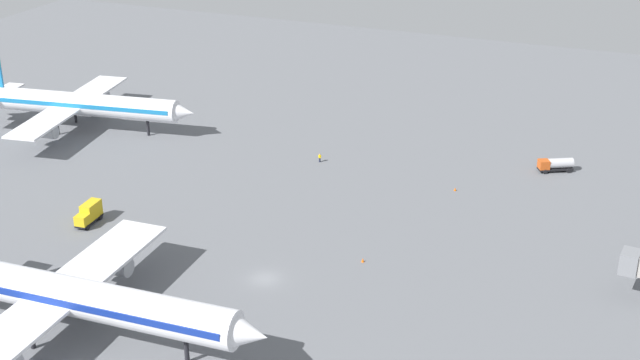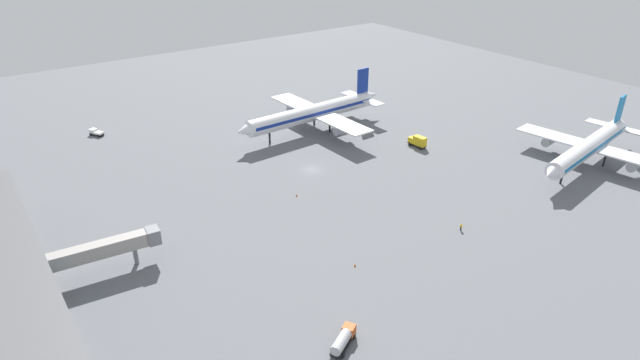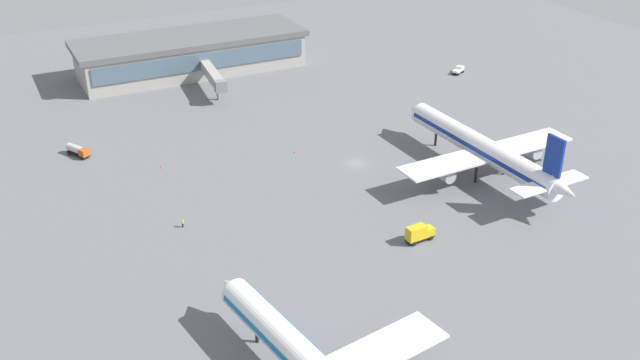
% 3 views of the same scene
% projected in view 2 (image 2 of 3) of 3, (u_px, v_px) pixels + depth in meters
% --- Properties ---
extents(ground, '(288.00, 288.00, 0.00)m').
position_uv_depth(ground, '(311.00, 170.00, 140.95)').
color(ground, slate).
extents(airplane_at_gate, '(40.36, 49.86, 15.21)m').
position_uv_depth(airplane_at_gate, '(589.00, 146.00, 140.85)').
color(airplane_at_gate, white).
rests_on(airplane_at_gate, ground).
extents(airplane_taxiing, '(43.06, 53.74, 16.36)m').
position_uv_depth(airplane_taxiing, '(314.00, 112.00, 162.85)').
color(airplane_taxiing, white).
rests_on(airplane_taxiing, ground).
extents(catering_truck, '(5.73, 2.55, 3.30)m').
position_uv_depth(catering_truck, '(418.00, 141.00, 153.70)').
color(catering_truck, black).
rests_on(catering_truck, ground).
extents(fuel_truck, '(4.71, 6.43, 2.50)m').
position_uv_depth(fuel_truck, '(343.00, 339.00, 83.72)').
color(fuel_truck, black).
rests_on(fuel_truck, ground).
extents(pushback_tractor, '(4.77, 3.78, 1.90)m').
position_uv_depth(pushback_tractor, '(96.00, 132.00, 161.74)').
color(pushback_tractor, black).
rests_on(pushback_tractor, ground).
extents(ground_crew_worker, '(0.45, 0.57, 1.67)m').
position_uv_depth(ground_crew_worker, '(461.00, 227.00, 114.19)').
color(ground_crew_worker, '#1E2338').
rests_on(ground_crew_worker, ground).
extents(jet_bridge, '(5.03, 21.45, 6.74)m').
position_uv_depth(jet_bridge, '(105.00, 249.00, 99.42)').
color(jet_bridge, '#9E9993').
rests_on(jet_bridge, ground).
extents(safety_cone_near_gate, '(0.44, 0.44, 0.60)m').
position_uv_depth(safety_cone_near_gate, '(355.00, 265.00, 102.94)').
color(safety_cone_near_gate, '#EA590C').
rests_on(safety_cone_near_gate, ground).
extents(safety_cone_mid_apron, '(0.44, 0.44, 0.60)m').
position_uv_depth(safety_cone_mid_apron, '(297.00, 195.00, 127.91)').
color(safety_cone_mid_apron, '#EA590C').
rests_on(safety_cone_mid_apron, ground).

